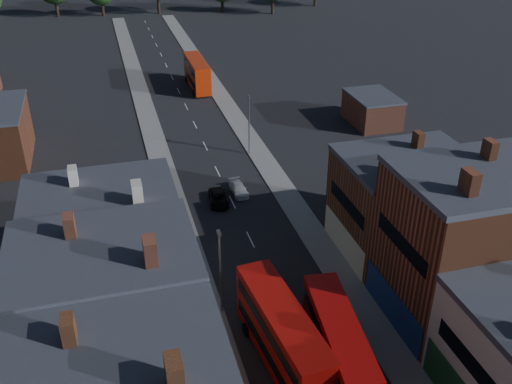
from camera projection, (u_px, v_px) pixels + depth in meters
pavement_west at (173, 201)px, 65.03m from camera, size 3.00×200.00×0.12m
pavement_east at (281, 186)px, 68.07m from camera, size 3.00×200.00×0.12m
lamp_post_2 at (220, 267)px, 46.22m from camera, size 0.25×0.70×8.12m
lamp_post_3 at (249, 121)px, 73.95m from camera, size 0.25×0.70×8.12m
bus_0 at (282, 336)px, 41.91m from camera, size 3.99×12.51×5.31m
bus_1 at (338, 347)px, 41.19m from camera, size 3.91×11.68×4.95m
bus_2 at (197, 73)px, 98.69m from camera, size 3.00×11.70×5.05m
car_2 at (219, 198)px, 64.43m from camera, size 2.65×4.80×1.27m
car_3 at (239, 189)px, 66.41m from camera, size 1.82×4.13×1.18m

